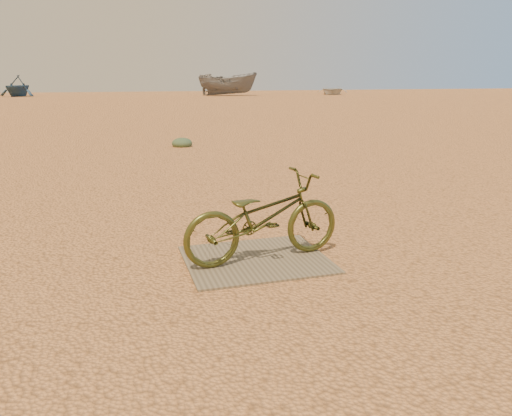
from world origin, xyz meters
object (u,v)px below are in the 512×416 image
object	(u,v)px
plywood_board	(256,259)
boat_far_left	(17,86)
bicycle	(263,217)
boat_mid_right	(228,84)
boat_far_right	(332,90)

from	to	relation	value
plywood_board	boat_far_left	distance (m)	48.49
bicycle	boat_mid_right	bearing A→B (deg)	-21.07
plywood_board	boat_far_left	world-z (taller)	boat_far_left
bicycle	plywood_board	bearing A→B (deg)	61.46
boat_mid_right	bicycle	bearing A→B (deg)	-175.11
boat_far_left	bicycle	bearing A→B (deg)	-55.06
plywood_board	boat_far_left	size ratio (longest dim) A/B	0.39
plywood_board	boat_mid_right	bearing A→B (deg)	76.74
bicycle	boat_far_left	world-z (taller)	boat_far_left
boat_far_right	boat_mid_right	bearing A→B (deg)	-152.58
plywood_board	boat_far_right	world-z (taller)	boat_far_right
plywood_board	boat_far_left	xyz separation A→B (m)	(-8.99, 47.64, 0.98)
boat_mid_right	plywood_board	bearing A→B (deg)	-175.21
bicycle	boat_mid_right	world-z (taller)	boat_mid_right
boat_mid_right	boat_far_right	xyz separation A→B (m)	(11.12, -0.08, -0.65)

